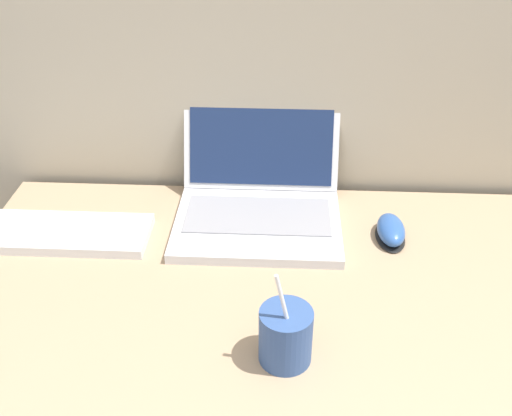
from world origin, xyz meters
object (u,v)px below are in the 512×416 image
at_px(drink_cup, 286,335).
at_px(external_keyboard, 40,233).
at_px(laptop, 259,191).
at_px(computer_mouse, 391,231).

height_order(drink_cup, external_keyboard, drink_cup).
relative_size(laptop, drink_cup, 2.03).
bearing_deg(external_keyboard, laptop, 14.31).
height_order(laptop, drink_cup, laptop).
bearing_deg(computer_mouse, external_keyboard, -177.38).
bearing_deg(drink_cup, computer_mouse, 57.99).
relative_size(drink_cup, external_keyboard, 0.39).
distance_m(laptop, drink_cup, 0.41).
relative_size(computer_mouse, external_keyboard, 0.25).
bearing_deg(laptop, computer_mouse, -16.41).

